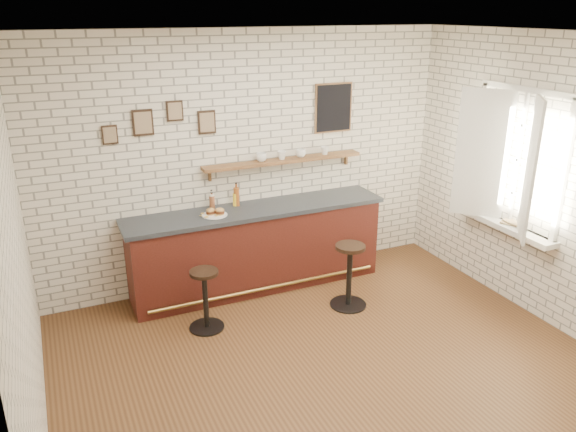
{
  "coord_description": "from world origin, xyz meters",
  "views": [
    {
      "loc": [
        -2.23,
        -4.06,
        3.19
      ],
      "look_at": [
        0.01,
        0.9,
        1.17
      ],
      "focal_mm": 35.0,
      "sensor_mm": 36.0,
      "label": 1
    }
  ],
  "objects_px": {
    "bitters_bottle_white": "(212,201)",
    "book_upper": "(510,223)",
    "bitters_bottle_brown": "(212,202)",
    "sandwich_plate": "(215,215)",
    "bitters_bottle_amber": "(237,196)",
    "shelf_cup_c": "(301,153)",
    "shelf_cup_b": "(282,155)",
    "ciabatta_sandwich": "(215,211)",
    "bar_counter": "(257,248)",
    "book_lower": "(510,225)",
    "bar_stool_right": "(349,274)",
    "shelf_cup_d": "(325,151)",
    "condiment_bottle_yellow": "(235,199)",
    "shelf_cup_a": "(261,157)",
    "bar_stool_left": "(205,298)"
  },
  "relations": [
    {
      "from": "bitters_bottle_white",
      "to": "shelf_cup_a",
      "type": "xyz_separation_m",
      "value": [
        0.63,
        0.02,
        0.45
      ]
    },
    {
      "from": "bitters_bottle_white",
      "to": "bitters_bottle_amber",
      "type": "distance_m",
      "value": 0.3
    },
    {
      "from": "condiment_bottle_yellow",
      "to": "shelf_cup_d",
      "type": "bearing_deg",
      "value": 1.14
    },
    {
      "from": "bitters_bottle_brown",
      "to": "shelf_cup_a",
      "type": "bearing_deg",
      "value": 2.14
    },
    {
      "from": "bitters_bottle_amber",
      "to": "book_lower",
      "type": "height_order",
      "value": "bitters_bottle_amber"
    },
    {
      "from": "book_upper",
      "to": "sandwich_plate",
      "type": "bearing_deg",
      "value": 150.07
    },
    {
      "from": "book_upper",
      "to": "condiment_bottle_yellow",
      "type": "bearing_deg",
      "value": 143.76
    },
    {
      "from": "book_upper",
      "to": "bar_stool_right",
      "type": "bearing_deg",
      "value": 155.85
    },
    {
      "from": "sandwich_plate",
      "to": "book_upper",
      "type": "xyz_separation_m",
      "value": [
        2.94,
        -1.45,
        -0.06
      ]
    },
    {
      "from": "sandwich_plate",
      "to": "bar_stool_left",
      "type": "height_order",
      "value": "sandwich_plate"
    },
    {
      "from": "shelf_cup_c",
      "to": "shelf_cup_d",
      "type": "bearing_deg",
      "value": -75.16
    },
    {
      "from": "ciabatta_sandwich",
      "to": "bitters_bottle_amber",
      "type": "bearing_deg",
      "value": 33.59
    },
    {
      "from": "shelf_cup_b",
      "to": "shelf_cup_c",
      "type": "bearing_deg",
      "value": -49.07
    },
    {
      "from": "shelf_cup_b",
      "to": "ciabatta_sandwich",
      "type": "bearing_deg",
      "value": 145.73
    },
    {
      "from": "bitters_bottle_amber",
      "to": "condiment_bottle_yellow",
      "type": "relative_size",
      "value": 1.47
    },
    {
      "from": "ciabatta_sandwich",
      "to": "book_upper",
      "type": "xyz_separation_m",
      "value": [
        2.93,
        -1.45,
        -0.1
      ]
    },
    {
      "from": "shelf_cup_b",
      "to": "bar_stool_left",
      "type": "bearing_deg",
      "value": 165.87
    },
    {
      "from": "ciabatta_sandwich",
      "to": "condiment_bottle_yellow",
      "type": "distance_m",
      "value": 0.39
    },
    {
      "from": "condiment_bottle_yellow",
      "to": "book_upper",
      "type": "relative_size",
      "value": 0.88
    },
    {
      "from": "bar_counter",
      "to": "book_upper",
      "type": "height_order",
      "value": "bar_counter"
    },
    {
      "from": "sandwich_plate",
      "to": "shelf_cup_a",
      "type": "xyz_separation_m",
      "value": [
        0.67,
        0.24,
        0.54
      ]
    },
    {
      "from": "bar_stool_right",
      "to": "shelf_cup_d",
      "type": "xyz_separation_m",
      "value": [
        0.23,
        1.08,
        1.15
      ]
    },
    {
      "from": "bitters_bottle_brown",
      "to": "shelf_cup_c",
      "type": "bearing_deg",
      "value": 1.18
    },
    {
      "from": "bitters_bottle_white",
      "to": "book_upper",
      "type": "xyz_separation_m",
      "value": [
        2.9,
        -1.67,
        -0.14
      ]
    },
    {
      "from": "shelf_cup_a",
      "to": "shelf_cup_c",
      "type": "bearing_deg",
      "value": -39.36
    },
    {
      "from": "condiment_bottle_yellow",
      "to": "shelf_cup_a",
      "type": "height_order",
      "value": "shelf_cup_a"
    },
    {
      "from": "bitters_bottle_amber",
      "to": "sandwich_plate",
      "type": "bearing_deg",
      "value": -147.15
    },
    {
      "from": "bar_counter",
      "to": "bar_stool_left",
      "type": "xyz_separation_m",
      "value": [
        -0.85,
        -0.68,
        -0.15
      ]
    },
    {
      "from": "bar_counter",
      "to": "condiment_bottle_yellow",
      "type": "bearing_deg",
      "value": 137.65
    },
    {
      "from": "book_upper",
      "to": "shelf_cup_a",
      "type": "bearing_deg",
      "value": 139.58
    },
    {
      "from": "bar_stool_left",
      "to": "shelf_cup_c",
      "type": "bearing_deg",
      "value": 30.23
    },
    {
      "from": "bar_counter",
      "to": "ciabatta_sandwich",
      "type": "distance_m",
      "value": 0.75
    },
    {
      "from": "sandwich_plate",
      "to": "shelf_cup_b",
      "type": "height_order",
      "value": "shelf_cup_b"
    },
    {
      "from": "bar_counter",
      "to": "book_lower",
      "type": "relative_size",
      "value": 13.14
    },
    {
      "from": "shelf_cup_a",
      "to": "book_lower",
      "type": "distance_m",
      "value": 2.9
    },
    {
      "from": "bar_counter",
      "to": "bitters_bottle_amber",
      "type": "height_order",
      "value": "bitters_bottle_amber"
    },
    {
      "from": "sandwich_plate",
      "to": "bar_stool_right",
      "type": "distance_m",
      "value": 1.65
    },
    {
      "from": "sandwich_plate",
      "to": "bar_stool_left",
      "type": "distance_m",
      "value": 0.97
    },
    {
      "from": "bar_counter",
      "to": "book_lower",
      "type": "height_order",
      "value": "bar_counter"
    },
    {
      "from": "bitters_bottle_white",
      "to": "bar_stool_right",
      "type": "xyz_separation_m",
      "value": [
        1.24,
        -1.05,
        -0.7
      ]
    },
    {
      "from": "ciabatta_sandwich",
      "to": "bar_stool_left",
      "type": "relative_size",
      "value": 0.34
    },
    {
      "from": "ciabatta_sandwich",
      "to": "shelf_cup_b",
      "type": "distance_m",
      "value": 1.07
    },
    {
      "from": "ciabatta_sandwich",
      "to": "shelf_cup_b",
      "type": "relative_size",
      "value": 2.11
    },
    {
      "from": "sandwich_plate",
      "to": "condiment_bottle_yellow",
      "type": "distance_m",
      "value": 0.4
    },
    {
      "from": "sandwich_plate",
      "to": "shelf_cup_a",
      "type": "bearing_deg",
      "value": 19.96
    },
    {
      "from": "bitters_bottle_brown",
      "to": "sandwich_plate",
      "type": "bearing_deg",
      "value": -100.71
    },
    {
      "from": "bitters_bottle_brown",
      "to": "book_lower",
      "type": "relative_size",
      "value": 0.87
    },
    {
      "from": "bitters_bottle_amber",
      "to": "shelf_cup_a",
      "type": "bearing_deg",
      "value": 4.08
    },
    {
      "from": "bitters_bottle_amber",
      "to": "shelf_cup_c",
      "type": "height_order",
      "value": "shelf_cup_c"
    },
    {
      "from": "bar_counter",
      "to": "shelf_cup_b",
      "type": "relative_size",
      "value": 28.41
    }
  ]
}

